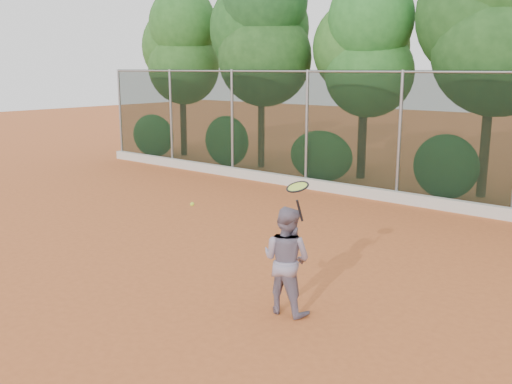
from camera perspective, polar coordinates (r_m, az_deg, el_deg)
The scene contains 7 objects.
ground at distance 10.40m, azimuth -3.55°, elevation -7.65°, with size 80.00×80.00×0.00m, color #C3602E.
concrete_curb at distance 15.83m, azimuth 13.57°, elevation -0.44°, with size 24.00×0.20×0.30m, color beige.
tennis_player at distance 8.39m, azimuth 3.07°, elevation -6.80°, with size 0.78×0.61×1.61m, color gray.
chainlink_fence at distance 15.72m, azimuth 14.18°, elevation 5.76°, with size 24.09×0.09×3.50m.
foliage_backdrop at distance 17.67m, azimuth 15.85°, elevation 14.62°, with size 23.70×3.63×7.55m.
tennis_racket at distance 7.88m, azimuth 4.20°, elevation 0.24°, with size 0.38×0.38×0.58m.
tennis_ball_in_flight at distance 9.66m, azimuth -6.40°, elevation -1.22°, with size 0.07×0.07×0.07m.
Camera 1 is at (6.72, -7.11, 3.54)m, focal length 40.00 mm.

